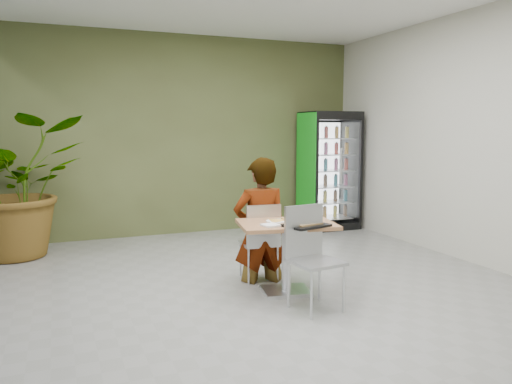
# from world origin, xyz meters

# --- Properties ---
(ground) EXTENTS (7.00, 7.00, 0.00)m
(ground) POSITION_xyz_m (0.00, 0.00, 0.00)
(ground) COLOR gray
(ground) RESTS_ON ground
(room_envelope) EXTENTS (6.00, 7.00, 3.20)m
(room_envelope) POSITION_xyz_m (0.00, 0.00, 1.60)
(room_envelope) COLOR beige
(room_envelope) RESTS_ON ground
(dining_table) EXTENTS (1.07, 0.84, 0.75)m
(dining_table) POSITION_xyz_m (0.28, 0.12, 0.54)
(dining_table) COLOR #9E6D44
(dining_table) RESTS_ON ground
(chair_far) EXTENTS (0.42, 0.43, 0.89)m
(chair_far) POSITION_xyz_m (0.19, 0.58, 0.52)
(chair_far) COLOR silver
(chair_far) RESTS_ON ground
(chair_near) EXTENTS (0.49, 0.50, 0.98)m
(chair_near) POSITION_xyz_m (0.32, -0.33, 0.57)
(chair_near) COLOR silver
(chair_near) RESTS_ON ground
(seated_woman) EXTENTS (0.66, 0.45, 1.70)m
(seated_woman) POSITION_xyz_m (0.20, 0.62, 0.55)
(seated_woman) COLOR black
(seated_woman) RESTS_ON ground
(pizza_plate) EXTENTS (0.30, 0.24, 0.03)m
(pizza_plate) POSITION_xyz_m (0.20, 0.19, 0.77)
(pizza_plate) COLOR white
(pizza_plate) RESTS_ON dining_table
(soda_cup) EXTENTS (0.09, 0.09, 0.16)m
(soda_cup) POSITION_xyz_m (0.50, 0.09, 0.82)
(soda_cup) COLOR white
(soda_cup) RESTS_ON dining_table
(napkin_stack) EXTENTS (0.19, 0.19, 0.02)m
(napkin_stack) POSITION_xyz_m (0.05, -0.01, 0.76)
(napkin_stack) COLOR white
(napkin_stack) RESTS_ON dining_table
(cafeteria_tray) EXTENTS (0.48, 0.40, 0.02)m
(cafeteria_tray) POSITION_xyz_m (0.37, -0.15, 0.76)
(cafeteria_tray) COLOR black
(cafeteria_tray) RESTS_ON dining_table
(beverage_fridge) EXTENTS (0.91, 0.70, 1.99)m
(beverage_fridge) POSITION_xyz_m (2.44, 3.00, 1.00)
(beverage_fridge) COLOR black
(beverage_fridge) RESTS_ON ground
(potted_plant) EXTENTS (2.13, 1.99, 1.90)m
(potted_plant) POSITION_xyz_m (-2.40, 2.84, 0.95)
(potted_plant) COLOR #316127
(potted_plant) RESTS_ON ground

